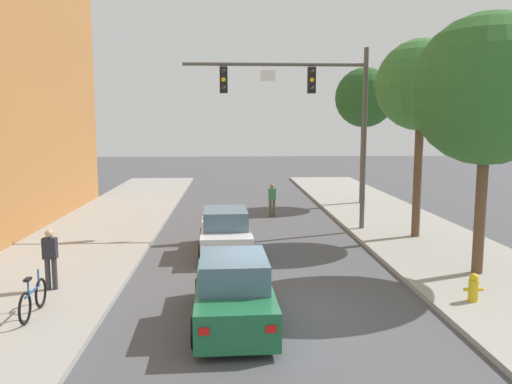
% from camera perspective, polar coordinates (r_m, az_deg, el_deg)
% --- Properties ---
extents(ground_plane, '(120.00, 120.00, 0.00)m').
position_cam_1_polar(ground_plane, '(12.70, 1.88, -13.40)').
color(ground_plane, '#4C4C51').
extents(traffic_signal_mast, '(7.58, 0.38, 7.50)m').
position_cam_1_polar(traffic_signal_mast, '(21.32, 6.37, 9.83)').
color(traffic_signal_mast, '#514C47').
rests_on(traffic_signal_mast, sidewalk_right).
extents(car_lead_white, '(1.94, 4.29, 1.60)m').
position_cam_1_polar(car_lead_white, '(18.06, -3.45, -4.63)').
color(car_lead_white, silver).
rests_on(car_lead_white, ground).
extents(car_following_green, '(1.93, 4.29, 1.60)m').
position_cam_1_polar(car_following_green, '(11.91, -2.55, -11.15)').
color(car_following_green, '#1E663D').
rests_on(car_following_green, ground).
extents(pedestrian_sidewalk_left_walker, '(0.36, 0.22, 1.64)m').
position_cam_1_polar(pedestrian_sidewalk_left_walker, '(14.70, -22.06, -6.69)').
color(pedestrian_sidewalk_left_walker, '#333338').
rests_on(pedestrian_sidewalk_left_walker, sidewalk_left).
extents(pedestrian_crossing_road, '(0.36, 0.22, 1.64)m').
position_cam_1_polar(pedestrian_crossing_road, '(25.11, 1.82, -0.71)').
color(pedestrian_crossing_road, brown).
rests_on(pedestrian_crossing_road, ground).
extents(bicycle_leaning, '(0.13, 1.77, 0.98)m').
position_cam_1_polar(bicycle_leaning, '(13.06, -23.71, -10.93)').
color(bicycle_leaning, black).
rests_on(bicycle_leaning, sidewalk_left).
extents(fire_hydrant, '(0.48, 0.24, 0.72)m').
position_cam_1_polar(fire_hydrant, '(14.01, 23.18, -9.79)').
color(fire_hydrant, gold).
rests_on(fire_hydrant, sidewalk_right).
extents(street_tree_nearest, '(4.31, 4.31, 7.53)m').
position_cam_1_polar(street_tree_nearest, '(16.15, 24.51, 10.34)').
color(street_tree_nearest, brown).
rests_on(street_tree_nearest, sidewalk_right).
extents(street_tree_second, '(3.47, 3.47, 7.61)m').
position_cam_1_polar(street_tree_second, '(20.75, 18.05, 11.23)').
color(street_tree_second, brown).
rests_on(street_tree_second, sidewalk_right).
extents(street_tree_third, '(3.26, 3.26, 7.48)m').
position_cam_1_polar(street_tree_third, '(29.06, 12.10, 10.22)').
color(street_tree_third, brown).
rests_on(street_tree_third, sidewalk_right).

